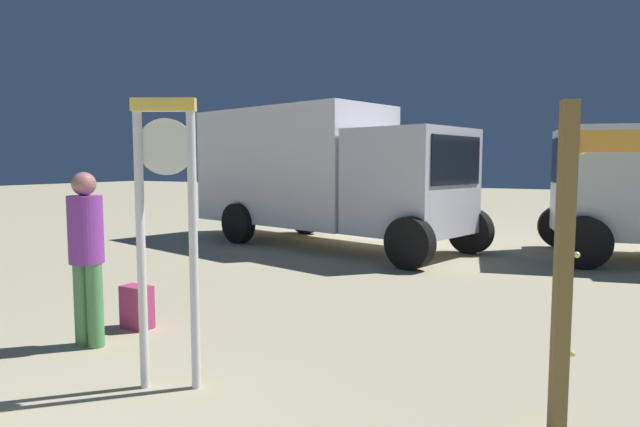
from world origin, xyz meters
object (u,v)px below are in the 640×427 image
at_px(person_near_clock, 86,250).
at_px(arrow_sign, 616,212).
at_px(standing_clock, 167,211).
at_px(box_truck_near, 318,171).
at_px(backpack, 137,307).

bearing_deg(person_near_clock, arrow_sign, 4.91).
distance_m(standing_clock, box_truck_near, 7.84).
height_order(person_near_clock, backpack, person_near_clock).
height_order(person_near_clock, box_truck_near, box_truck_near).
relative_size(person_near_clock, box_truck_near, 0.25).
bearing_deg(box_truck_near, standing_clock, -70.38).
distance_m(arrow_sign, box_truck_near, 8.75).
height_order(standing_clock, arrow_sign, standing_clock).
relative_size(person_near_clock, backpack, 3.65).
distance_m(standing_clock, backpack, 2.12).
height_order(standing_clock, backpack, standing_clock).
xyz_separation_m(arrow_sign, person_near_clock, (-4.50, -0.39, -0.53)).
distance_m(person_near_clock, backpack, 0.97).
xyz_separation_m(arrow_sign, backpack, (-4.52, 0.25, -1.25)).
bearing_deg(backpack, person_near_clock, -87.85).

